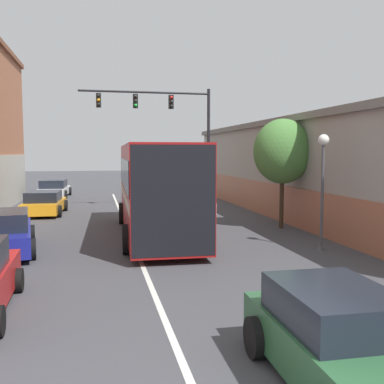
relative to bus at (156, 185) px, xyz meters
name	(u,v)px	position (x,y,z in m)	size (l,w,h in m)	color
lane_center_line	(132,241)	(-1.06, -1.01, -2.04)	(0.14, 38.86, 0.01)	silver
building_right_storefront	(351,165)	(11.33, 4.39, 0.61)	(10.26, 28.23, 5.05)	#9E998E
bus	(156,185)	(0.00, 0.00, 0.00)	(3.14, 10.33, 3.65)	maroon
hatchback_foreground	(339,342)	(0.96, -12.33, -1.36)	(1.94, 3.95, 1.43)	#285633
parked_car_left_near	(1,233)	(-5.51, -2.13, -1.36)	(2.62, 4.67, 1.43)	navy
parked_car_left_mid	(44,203)	(-5.14, 7.36, -1.43)	(2.27, 4.32, 1.28)	orange
parked_car_left_far	(54,189)	(-5.47, 16.95, -1.41)	(2.35, 4.76, 1.33)	silver
traffic_signal_gantry	(169,120)	(1.86, 8.40, 3.22)	(7.66, 0.36, 7.12)	black
street_lamp	(323,175)	(5.16, -3.94, 0.55)	(0.37, 0.37, 3.97)	#47474C
street_tree_near	(282,152)	(5.66, 0.60, 1.35)	(2.58, 2.33, 4.83)	#3D2D1E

